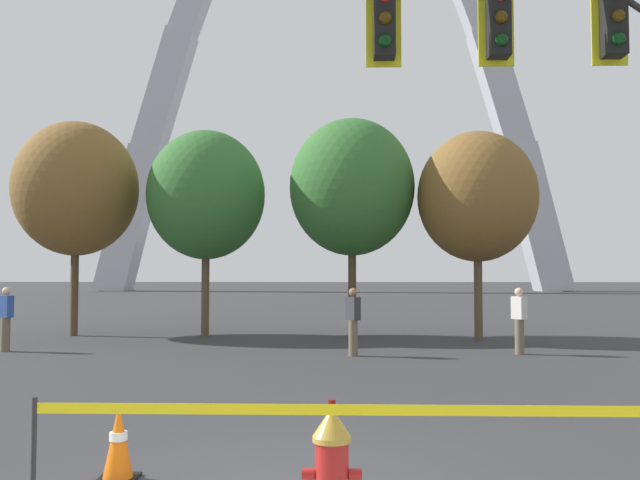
# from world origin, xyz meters

# --- Properties ---
(fire_hydrant) EXTENTS (0.46, 0.48, 0.99)m
(fire_hydrant) POSITION_xyz_m (0.32, -0.80, 0.47)
(fire_hydrant) COLOR #5E0F0D
(fire_hydrant) RESTS_ON ground
(caution_tape_barrier) EXTENTS (5.24, 0.07, 1.03)m
(caution_tape_barrier) POSITION_xyz_m (0.68, -1.00, 0.70)
(caution_tape_barrier) COLOR #232326
(caution_tape_barrier) RESTS_ON ground
(traffic_cone_by_hydrant) EXTENTS (0.36, 0.36, 0.73)m
(traffic_cone_by_hydrant) POSITION_xyz_m (-1.71, 0.36, 0.36)
(traffic_cone_by_hydrant) COLOR black
(traffic_cone_by_hydrant) RESTS_ON ground
(monument_arch) EXTENTS (47.93, 3.19, 52.06)m
(monument_arch) POSITION_xyz_m (-0.00, 61.28, 22.46)
(monument_arch) COLOR #B2B5BC
(monument_arch) RESTS_ON ground
(tree_far_left) EXTENTS (3.80, 3.80, 6.64)m
(tree_far_left) POSITION_xyz_m (-7.71, 14.34, 4.55)
(tree_far_left) COLOR brown
(tree_far_left) RESTS_ON ground
(tree_left_mid) EXTENTS (3.62, 3.62, 6.33)m
(tree_left_mid) POSITION_xyz_m (-3.62, 14.23, 4.33)
(tree_left_mid) COLOR brown
(tree_left_mid) RESTS_ON ground
(tree_center_left) EXTENTS (3.78, 3.78, 6.62)m
(tree_center_left) POSITION_xyz_m (0.86, 14.02, 4.53)
(tree_center_left) COLOR brown
(tree_center_left) RESTS_ON ground
(tree_center_right) EXTENTS (3.48, 3.48, 6.09)m
(tree_center_right) POSITION_xyz_m (4.52, 13.46, 4.17)
(tree_center_right) COLOR brown
(tree_center_right) RESTS_ON ground
(pedestrian_walking_left) EXTENTS (0.36, 0.39, 1.59)m
(pedestrian_walking_left) POSITION_xyz_m (0.77, 9.64, 0.82)
(pedestrian_walking_left) COLOR brown
(pedestrian_walking_left) RESTS_ON ground
(pedestrian_standing_center) EXTENTS (0.34, 0.39, 1.59)m
(pedestrian_standing_center) POSITION_xyz_m (4.75, 10.04, 0.82)
(pedestrian_standing_center) COLOR brown
(pedestrian_standing_center) RESTS_ON ground
(pedestrian_walking_right) EXTENTS (0.39, 0.33, 1.59)m
(pedestrian_walking_right) POSITION_xyz_m (-7.82, 10.32, 0.82)
(pedestrian_walking_right) COLOR brown
(pedestrian_walking_right) RESTS_ON ground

